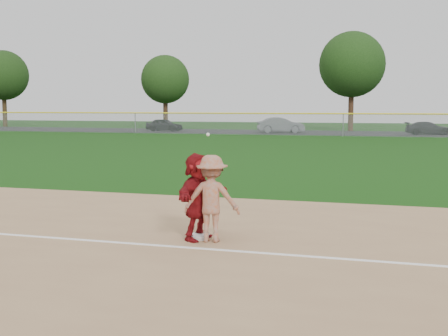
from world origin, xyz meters
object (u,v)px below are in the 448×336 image
(first_base, at_px, (199,237))
(base_runner, at_px, (198,196))
(car_left, at_px, (164,125))
(car_right, at_px, (428,128))
(car_mid, at_px, (281,125))

(first_base, xyz_separation_m, base_runner, (-0.01, -0.06, 0.84))
(base_runner, distance_m, car_left, 48.98)
(base_runner, relative_size, car_left, 0.45)
(base_runner, xyz_separation_m, car_right, (7.57, 45.03, -0.28))
(car_right, bearing_deg, car_left, 82.96)
(car_left, distance_m, car_right, 26.45)
(base_runner, relative_size, car_mid, 0.38)
(car_left, bearing_deg, base_runner, -154.01)
(car_mid, bearing_deg, base_runner, 169.74)
(first_base, relative_size, car_left, 0.09)
(car_mid, height_order, car_right, car_mid)
(first_base, relative_size, car_right, 0.08)
(base_runner, xyz_separation_m, car_mid, (-6.35, 44.95, -0.12))
(first_base, relative_size, car_mid, 0.07)
(car_left, bearing_deg, first_base, -153.97)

